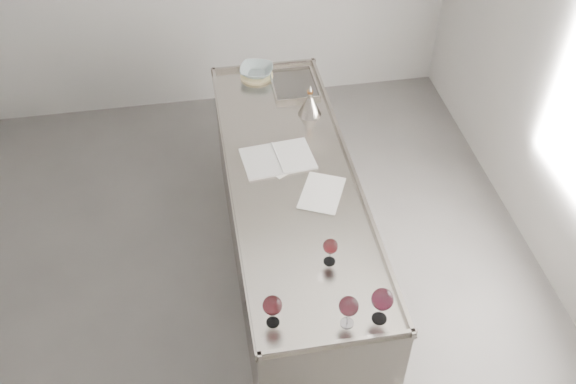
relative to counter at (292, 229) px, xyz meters
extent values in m
cube|color=#524F4D|center=(-0.50, -0.30, -0.48)|extent=(4.50, 5.00, 0.02)
cube|color=gray|center=(0.00, 0.00, -0.01)|extent=(0.75, 2.40, 0.92)
cube|color=gray|center=(0.00, 0.00, 0.46)|extent=(0.77, 2.42, 0.02)
cube|color=gray|center=(0.00, -1.19, 0.48)|extent=(0.77, 0.02, 0.03)
cube|color=gray|center=(0.00, 1.19, 0.48)|extent=(0.77, 0.02, 0.03)
cube|color=gray|center=(-0.37, 0.00, 0.48)|extent=(0.02, 2.42, 0.03)
cube|color=gray|center=(0.36, 0.00, 0.48)|extent=(0.02, 2.42, 0.03)
cube|color=#595654|center=(0.17, 0.92, 0.46)|extent=(0.30, 0.38, 0.01)
cylinder|color=white|center=(-0.28, -1.02, 0.47)|extent=(0.07, 0.07, 0.00)
cylinder|color=white|center=(-0.28, -1.02, 0.52)|extent=(0.01, 0.01, 0.09)
ellipsoid|color=white|center=(-0.28, -1.02, 0.60)|extent=(0.09, 0.09, 0.10)
cylinder|color=#38070B|center=(-0.28, -1.02, 0.58)|extent=(0.07, 0.07, 0.02)
cylinder|color=white|center=(0.07, -1.08, 0.47)|extent=(0.07, 0.07, 0.00)
cylinder|color=white|center=(0.07, -1.08, 0.52)|extent=(0.01, 0.01, 0.09)
ellipsoid|color=white|center=(0.07, -1.08, 0.60)|extent=(0.09, 0.09, 0.10)
cylinder|color=#33060F|center=(0.07, -1.08, 0.58)|extent=(0.07, 0.07, 0.02)
cylinder|color=white|center=(0.23, -1.08, 0.47)|extent=(0.07, 0.07, 0.00)
cylinder|color=white|center=(0.23, -1.08, 0.52)|extent=(0.01, 0.01, 0.10)
ellipsoid|color=white|center=(0.23, -1.08, 0.62)|extent=(0.11, 0.11, 0.11)
cylinder|color=#3A0715|center=(0.23, -1.08, 0.60)|extent=(0.08, 0.08, 0.02)
cylinder|color=white|center=(0.07, -0.69, 0.47)|extent=(0.06, 0.06, 0.00)
cylinder|color=white|center=(0.07, -0.69, 0.51)|extent=(0.01, 0.01, 0.08)
ellipsoid|color=white|center=(0.07, -0.69, 0.59)|extent=(0.08, 0.08, 0.08)
cylinder|color=#350709|center=(0.07, -0.69, 0.57)|extent=(0.06, 0.06, 0.02)
cube|color=white|center=(-0.17, 0.15, 0.47)|extent=(0.24, 0.32, 0.01)
cube|color=white|center=(0.05, 0.17, 0.47)|extent=(0.24, 0.32, 0.01)
cylinder|color=white|center=(-0.06, 0.16, 0.48)|extent=(0.04, 0.30, 0.01)
cube|color=white|center=(-0.07, 0.15, 0.47)|extent=(0.31, 0.34, 0.00)
cube|color=silver|center=(0.14, -0.18, 0.47)|extent=(0.34, 0.39, 0.00)
cylinder|color=beige|center=(-0.07, 1.08, 0.48)|extent=(0.27, 0.27, 0.02)
imported|color=#889B9E|center=(-0.07, 1.08, 0.52)|extent=(0.29, 0.29, 0.06)
cone|color=#9F968E|center=(0.22, 0.58, 0.54)|extent=(0.16, 0.16, 0.13)
cylinder|color=#9F968E|center=(0.22, 0.58, 0.62)|extent=(0.03, 0.03, 0.03)
cylinder|color=#9D5E2B|center=(0.22, 0.58, 0.64)|extent=(0.04, 0.04, 0.02)
cone|color=#9F968E|center=(0.22, 0.58, 0.67)|extent=(0.03, 0.03, 0.04)
camera|label=1|loc=(-0.51, -2.79, 3.05)|focal=40.00mm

